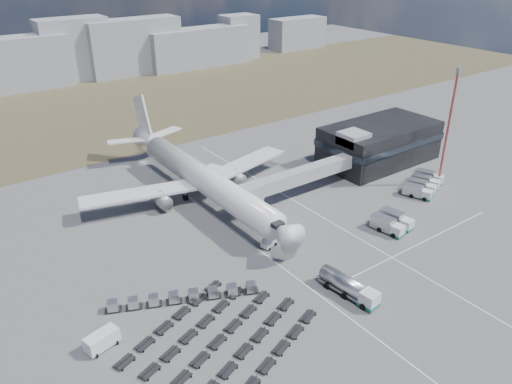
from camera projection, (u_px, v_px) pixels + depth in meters
ground at (296, 267)px, 87.60m from camera, size 420.00×420.00×0.00m
grass_strip at (84, 113)px, 167.25m from camera, size 420.00×90.00×0.01m
lane_markings at (325, 242)px, 94.91m from camera, size 47.12×110.00×0.01m
terminal at (379, 142)px, 127.72m from camera, size 30.40×16.40×11.00m
jet_bridge at (292, 179)px, 108.49m from camera, size 30.30×3.80×7.05m
airliner at (201, 177)px, 108.68m from camera, size 51.59×64.53×17.62m
skyline at (15, 65)px, 188.22m from camera, size 320.51×22.15×24.60m
fuel_tanker at (349, 287)px, 79.78m from camera, size 3.91×10.77×3.40m
pushback_tug at (269, 243)px, 93.14m from camera, size 3.46×2.66×1.40m
utility_van at (102, 341)px, 69.56m from camera, size 5.14×3.23×2.51m
catering_truck at (219, 175)px, 118.83m from camera, size 4.98×7.25×3.08m
service_trucks_near at (392, 222)px, 98.64m from camera, size 6.63×7.57×2.74m
service_trucks_far at (423, 184)px, 114.59m from camera, size 13.03×10.10×2.56m
uld_row at (184, 296)px, 78.69m from camera, size 22.84×11.20×1.64m
baggage_dollies at (219, 343)px, 70.46m from camera, size 30.39×26.04×0.71m
floodlight_mast at (448, 129)px, 111.36m from camera, size 2.62×2.13×27.53m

